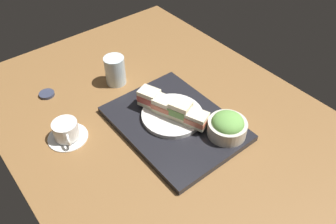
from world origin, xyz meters
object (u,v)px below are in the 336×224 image
object	(u,v)px
sandwich_inner_near	(180,110)
coffee_cup	(66,131)
salad_bowl	(227,126)
drinking_glass	(115,70)
sandwich_nearmost	(197,119)
sandwich_plate	(172,115)
small_sauce_dish	(47,94)
sandwich_farmost	(149,97)
sandwich_inner_far	(164,104)

from	to	relation	value
sandwich_inner_near	coffee_cup	xyz separation A→B (cm)	(18.39, 32.44, -3.82)
salad_bowl	drinking_glass	xyz separation A→B (cm)	(47.25, 11.87, -0.06)
sandwich_inner_near	salad_bowl	distance (cm)	15.97
sandwich_nearmost	salad_bowl	bearing A→B (deg)	-144.91
sandwich_plate	small_sauce_dish	distance (cm)	48.64
sandwich_plate	salad_bowl	distance (cm)	19.20
sandwich_plate	sandwich_nearmost	bearing A→B (deg)	-161.21
sandwich_nearmost	small_sauce_dish	xyz separation A→B (cm)	(48.75, 30.72, -5.46)
sandwich_farmost	sandwich_plate	bearing A→B (deg)	-161.21
sandwich_inner_near	coffee_cup	distance (cm)	37.48
sandwich_inner_near	small_sauce_dish	world-z (taller)	sandwich_inner_near
sandwich_plate	coffee_cup	distance (cm)	35.03
sandwich_inner_near	coffee_cup	world-z (taller)	sandwich_inner_near
sandwich_inner_near	sandwich_inner_far	size ratio (longest dim) A/B	1.02
sandwich_farmost	small_sauce_dish	bearing A→B (deg)	38.49
sandwich_nearmost	sandwich_farmost	distance (cm)	18.69
sandwich_inner_far	drinking_glass	distance (cm)	27.50
sandwich_farmost	coffee_cup	bearing A→B (deg)	76.93
sandwich_inner_near	salad_bowl	size ratio (longest dim) A/B	0.68
sandwich_plate	salad_bowl	size ratio (longest dim) A/B	1.66
sandwich_inner_near	coffee_cup	bearing A→B (deg)	60.45
sandwich_inner_near	sandwich_inner_far	bearing A→B (deg)	18.79
sandwich_inner_far	small_sauce_dish	xyz separation A→B (cm)	(36.96, 26.71, -5.75)
sandwich_nearmost	sandwich_inner_far	size ratio (longest dim) A/B	1.00
sandwich_plate	drinking_glass	distance (cm)	30.64
sandwich_plate	salad_bowl	bearing A→B (deg)	-152.84
sandwich_inner_near	drinking_glass	distance (cm)	33.58
salad_bowl	sandwich_inner_far	bearing A→B (deg)	25.99
salad_bowl	sandwich_inner_near	bearing A→B (deg)	28.79
salad_bowl	small_sauce_dish	xyz separation A→B (cm)	(56.81, 36.39, -5.12)
sandwich_inner_far	salad_bowl	size ratio (longest dim) A/B	0.67
drinking_glass	small_sauce_dish	world-z (taller)	drinking_glass
sandwich_farmost	salad_bowl	size ratio (longest dim) A/B	0.65
sandwich_plate	coffee_cup	world-z (taller)	coffee_cup
salad_bowl	coffee_cup	size ratio (longest dim) A/B	0.96
sandwich_inner_far	sandwich_farmost	world-z (taller)	sandwich_farmost
sandwich_plate	small_sauce_dish	size ratio (longest dim) A/B	3.73
sandwich_nearmost	sandwich_plate	bearing A→B (deg)	18.79
sandwich_nearmost	drinking_glass	distance (cm)	39.68
sandwich_inner_near	sandwich_farmost	xyz separation A→B (cm)	(11.79, 4.01, -0.21)
coffee_cup	drinking_glass	world-z (taller)	drinking_glass
sandwich_plate	sandwich_nearmost	world-z (taller)	sandwich_nearmost
coffee_cup	drinking_glass	xyz separation A→B (cm)	(14.90, -28.24, 2.62)
sandwich_farmost	small_sauce_dish	size ratio (longest dim) A/B	1.46
sandwich_inner_near	sandwich_plate	bearing A→B (deg)	18.79
sandwich_farmost	drinking_glass	distance (cm)	21.53
coffee_cup	sandwich_plate	bearing A→B (deg)	-116.16
sandwich_nearmost	sandwich_farmost	size ratio (longest dim) A/B	1.03
sandwich_nearmost	sandwich_inner_near	xyz separation A→B (cm)	(5.89, 2.00, 0.81)
salad_bowl	drinking_glass	world-z (taller)	drinking_glass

